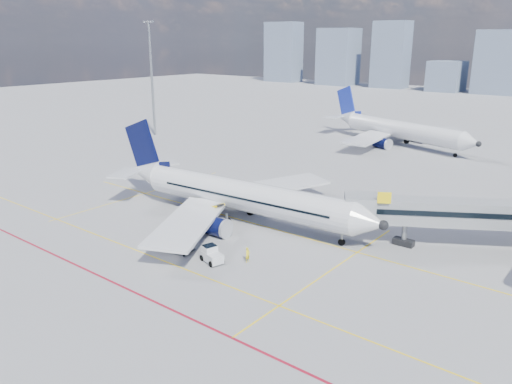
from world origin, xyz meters
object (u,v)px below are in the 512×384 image
Objects in this scene: main_aircraft at (234,194)px; cargo_dolly at (177,242)px; baggage_tug at (211,254)px; ramp_worker at (248,255)px; second_aircraft at (397,129)px; belt_loader at (201,212)px.

main_aircraft reaches higher than cargo_dolly.
baggage_tug is 3.62m from ramp_worker.
main_aircraft is 12.83m from ramp_worker.
belt_loader is (-0.20, -58.96, -2.52)m from second_aircraft.
baggage_tug is at bearing -31.71° from belt_loader.
ramp_worker is at bearing 54.76° from baggage_tug.
belt_loader is (-3.67, -2.15, -2.52)m from main_aircraft.
second_aircraft is at bearing 90.03° from main_aircraft.
second_aircraft is 66.72m from ramp_worker.
belt_loader is 4.36× the size of ramp_worker.
ramp_worker is at bearing -17.39° from belt_loader.
belt_loader is at bearing -153.10° from main_aircraft.
baggage_tug is (6.30, -10.89, -2.40)m from main_aircraft.
baggage_tug is 1.77× the size of ramp_worker.
main_aircraft reaches higher than baggage_tug.
cargo_dolly is at bearing 110.75° from ramp_worker.
ramp_worker is (2.84, 2.23, -0.04)m from baggage_tug.
belt_loader reaches higher than baggage_tug.
ramp_worker is at bearing -46.91° from main_aircraft.
second_aircraft is at bearing 99.37° from belt_loader.
second_aircraft is (-3.47, 56.81, 0.00)m from main_aircraft.
baggage_tug is 0.41× the size of belt_loader.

